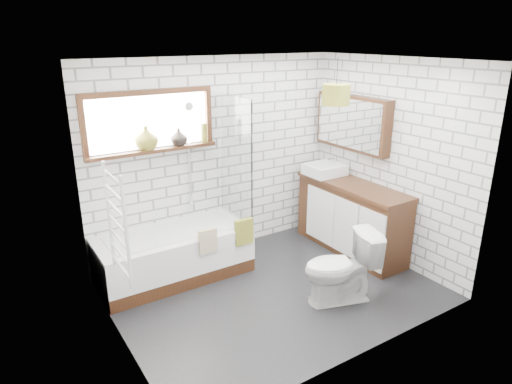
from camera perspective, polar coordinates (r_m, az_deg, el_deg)
floor at (r=5.26m, az=2.33°, el=-12.27°), size 3.40×2.60×0.01m
ceiling at (r=4.50m, az=2.78°, el=16.17°), size 3.40×2.60×0.01m
wall_back at (r=5.80m, az=-4.91°, el=4.23°), size 3.40×0.01×2.50m
wall_front at (r=3.81m, az=13.91°, el=-4.42°), size 3.40×0.01×2.50m
wall_left at (r=4.05m, az=-17.63°, el=-3.33°), size 0.01×2.60×2.50m
wall_right at (r=5.84m, az=16.37°, el=3.62°), size 0.01×2.60×2.50m
window at (r=5.31m, az=-13.06°, el=8.49°), size 1.52×0.16×0.68m
towel_radiator at (r=4.08m, az=-16.96°, el=-3.86°), size 0.06×0.52×1.00m
mirror_cabinet at (r=6.10m, az=11.95°, el=8.47°), size 0.16×1.20×0.70m
shower_riser at (r=5.57m, az=-8.37°, el=4.52°), size 0.02×0.02×1.30m
bathtub at (r=5.49m, az=-10.22°, el=-7.71°), size 1.76×0.78×0.57m
shower_screen at (r=5.47m, az=-2.54°, el=4.12°), size 0.02×0.72×1.50m
towel_green at (r=5.35m, az=-1.52°, el=-4.98°), size 0.23×0.06×0.31m
towel_beige at (r=5.15m, az=-6.05°, el=-6.12°), size 0.22×0.05×0.28m
vanity at (r=6.11m, az=11.81°, el=-3.10°), size 0.53×1.63×0.93m
basin at (r=6.23m, az=8.57°, el=2.80°), size 0.48×0.42×0.14m
tap at (r=6.32m, az=9.69°, el=3.52°), size 0.04×0.04×0.16m
toilet at (r=4.97m, az=10.52°, el=-9.30°), size 0.67×0.88×0.79m
vase_olive at (r=5.29m, az=-13.53°, el=6.37°), size 0.30×0.30×0.27m
vase_dark at (r=5.44m, az=-9.60°, el=6.60°), size 0.22×0.22×0.20m
bottle at (r=5.57m, az=-6.48°, el=7.16°), size 0.07×0.07×0.22m
pendant at (r=5.25m, az=9.96°, el=11.90°), size 0.31×0.31×0.23m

